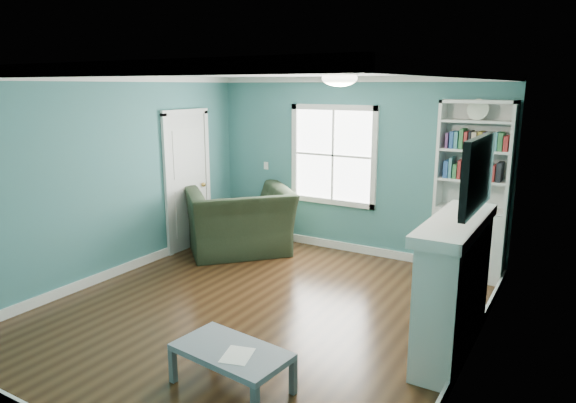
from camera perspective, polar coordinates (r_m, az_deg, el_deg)
The scene contains 13 objects.
floor at distance 5.91m, azimuth -3.33°, elevation -12.00°, with size 5.00×5.00×0.00m, color black.
room_walls at distance 5.44m, azimuth -3.55°, elevation 3.31°, with size 5.00×5.00×5.00m.
trim at distance 5.51m, azimuth -3.50°, elevation -0.23°, with size 4.50×5.00×2.60m.
window at distance 7.74m, azimuth 5.03°, elevation 5.13°, with size 1.40×0.06×1.50m.
bookshelf at distance 7.02m, azimuth 19.65°, elevation -0.74°, with size 0.90×0.35×2.31m.
fireplace at distance 5.07m, azimuth 18.07°, elevation -9.13°, with size 0.44×1.58×1.30m.
tv at distance 4.76m, azimuth 20.38°, elevation 2.94°, with size 0.06×1.10×0.65m, color black.
door at distance 7.97m, azimuth -11.08°, elevation 2.41°, with size 0.12×0.98×2.17m.
ceiling_fixture at distance 5.01m, azimuth 5.76°, elevation 13.58°, with size 0.38×0.38×0.15m.
light_switch at distance 8.36m, azimuth -2.45°, elevation 4.00°, with size 0.08×0.01×0.12m, color white.
recliner at distance 7.71m, azimuth -5.47°, elevation -0.91°, with size 1.51×0.98×1.32m, color black.
coffee_table at distance 4.44m, azimuth -6.31°, elevation -16.49°, with size 1.02×0.63×0.35m.
paper_sheet at distance 4.32m, azimuth -5.65°, elevation -16.64°, with size 0.22×0.28×0.00m, color white.
Camera 1 is at (3.03, -4.43, 2.47)m, focal length 32.00 mm.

